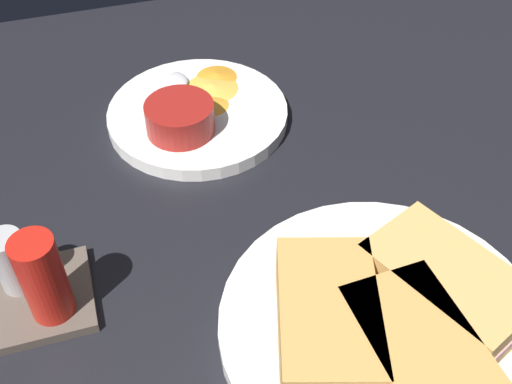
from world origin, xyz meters
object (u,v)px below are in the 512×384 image
sandwich_half_near (327,321)px  spoon_by_dark_ramekin (391,313)px  ramekin_light_gravy (180,117)px  spoon_by_gravy_ramekin (182,86)px  sandwich_half_far (419,358)px  sandwich_half_extra (445,287)px  plate_chips_companion (198,115)px  plate_sandwich_main (382,326)px  ramekin_dark_sauce (460,296)px  condiment_caddy (35,281)px

sandwich_half_near → spoon_by_dark_ramekin: size_ratio=1.48×
ramekin_light_gravy → spoon_by_gravy_ramekin: size_ratio=0.75×
sandwich_half_far → sandwich_half_extra: size_ratio=0.91×
spoon_by_dark_ramekin → spoon_by_gravy_ramekin: bearing=14.8°
spoon_by_dark_ramekin → plate_chips_companion: 33.04cm
spoon_by_dark_ramekin → plate_chips_companion: spoon_by_dark_ramekin is taller
sandwich_half_far → ramekin_light_gravy: (34.18, 10.75, -0.56)cm
sandwich_half_extra → ramekin_light_gravy: (28.89, 15.81, -0.56)cm
plate_sandwich_main → sandwich_half_near: sandwich_half_near is taller
spoon_by_dark_ramekin → spoon_by_gravy_ramekin: 37.51cm
sandwich_half_extra → ramekin_dark_sauce: bearing=-136.2°
spoon_by_dark_ramekin → plate_chips_companion: (31.82, 8.82, -1.16)cm
sandwich_half_extra → ramekin_dark_sauce: 1.34cm
plate_sandwich_main → condiment_caddy: condiment_caddy is taller
sandwich_half_extra → spoon_by_gravy_ramekin: 39.07cm
sandwich_half_extra → condiment_caddy: (10.85, 31.99, -0.59)cm
plate_sandwich_main → sandwich_half_far: (-5.18, -0.11, 3.20)cm
plate_sandwich_main → condiment_caddy: (10.96, 26.81, 2.61)cm
sandwich_half_far → condiment_caddy: size_ratio=1.44×
sandwich_half_near → plate_chips_companion: size_ratio=0.72×
plate_chips_companion → ramekin_light_gravy: (-3.07, 2.56, 2.64)cm
plate_sandwich_main → plate_chips_companion: size_ratio=1.33×
plate_sandwich_main → spoon_by_gravy_ramekin: size_ratio=2.74×
plate_sandwich_main → ramekin_dark_sauce: ramekin_dark_sauce is taller
sandwich_half_near → condiment_caddy: 24.31cm
ramekin_dark_sauce → condiment_caddy: 34.94cm
ramekin_light_gravy → condiment_caddy: size_ratio=0.79×
sandwich_half_extra → condiment_caddy: 33.79cm
sandwich_half_far → ramekin_light_gravy: bearing=17.5°
spoon_by_gravy_ramekin → sandwich_half_near: bearing=-174.3°
ramekin_light_gravy → spoon_by_gravy_ramekin: (7.52, -1.79, -1.47)cm
plate_chips_companion → spoon_by_gravy_ramekin: (4.45, 0.77, 1.16)cm
ramekin_dark_sauce → plate_chips_companion: size_ratio=0.33×
plate_sandwich_main → ramekin_light_gravy: (29.00, 10.63, 2.64)cm
sandwich_half_near → ramekin_light_gravy: (29.12, 5.46, -0.56)cm
ramekin_dark_sauce → sandwich_half_extra: bearing=43.8°
spoon_by_dark_ramekin → sandwich_half_near: bearing=93.6°
spoon_by_gravy_ramekin → condiment_caddy: (-25.56, 17.98, 1.44)cm
spoon_by_gravy_ramekin → condiment_caddy: 31.28cm
spoon_by_dark_ramekin → condiment_caddy: bearing=68.8°
plate_sandwich_main → sandwich_half_near: (-0.11, 5.18, 3.20)cm
sandwich_half_near → sandwich_half_far: same height
plate_chips_companion → spoon_by_dark_ramekin: bearing=-164.5°
ramekin_dark_sauce → spoon_by_gravy_ramekin: bearing=21.8°
ramekin_light_gravy → spoon_by_gravy_ramekin: ramekin_light_gravy is taller
sandwich_half_near → ramekin_light_gravy: 29.63cm
spoon_by_gravy_ramekin → plate_chips_companion: bearing=-170.2°
plate_sandwich_main → spoon_by_dark_ramekin: size_ratio=2.74×
sandwich_half_extra → plate_chips_companion: 34.74cm
sandwich_half_far → condiment_caddy: 31.40cm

